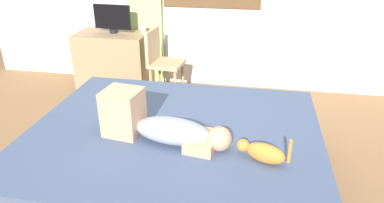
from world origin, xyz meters
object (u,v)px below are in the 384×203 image
(bed, at_px, (175,159))
(person_lying, at_px, (159,125))
(desk, at_px, (115,61))
(cat, at_px, (263,152))
(cup, at_px, (143,29))
(chair_by_desk, at_px, (161,59))
(tv_monitor, at_px, (112,18))

(bed, xyz_separation_m, person_lying, (-0.07, -0.15, 0.38))
(desk, bearing_deg, person_lying, -59.84)
(cat, distance_m, cup, 2.71)
(chair_by_desk, bearing_deg, cup, 133.52)
(tv_monitor, distance_m, chair_by_desk, 0.82)
(person_lying, bearing_deg, bed, 65.01)
(bed, bearing_deg, desk, 123.59)
(cat, xyz_separation_m, chair_by_desk, (-1.20, 1.92, -0.08))
(cat, xyz_separation_m, cup, (-1.51, 2.24, 0.20))
(bed, distance_m, tv_monitor, 2.32)
(bed, relative_size, tv_monitor, 4.67)
(bed, height_order, cup, cup)
(desk, xyz_separation_m, cup, (0.39, 0.09, 0.42))
(tv_monitor, relative_size, cup, 5.33)
(person_lying, xyz_separation_m, desk, (-1.17, 2.01, -0.26))
(person_lying, height_order, cup, person_lying)
(person_lying, bearing_deg, cat, -11.31)
(cat, relative_size, tv_monitor, 0.71)
(bed, distance_m, person_lying, 0.41)
(desk, distance_m, tv_monitor, 0.55)
(tv_monitor, bearing_deg, chair_by_desk, -19.29)
(desk, bearing_deg, tv_monitor, -0.00)
(cup, bearing_deg, tv_monitor, -166.30)
(desk, xyz_separation_m, tv_monitor, (0.02, -0.00, 0.55))
(bed, xyz_separation_m, tv_monitor, (-1.21, 1.86, 0.66))
(desk, xyz_separation_m, chair_by_desk, (0.69, -0.23, 0.14))
(bed, height_order, tv_monitor, tv_monitor)
(desk, height_order, chair_by_desk, chair_by_desk)
(person_lying, distance_m, cup, 2.25)
(bed, distance_m, cat, 0.79)
(bed, height_order, cat, cat)
(tv_monitor, xyz_separation_m, chair_by_desk, (0.67, -0.23, -0.41))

